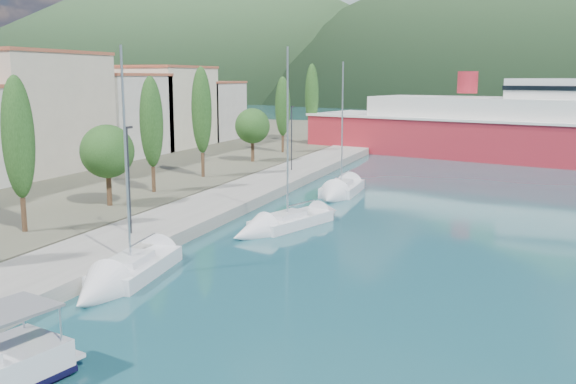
% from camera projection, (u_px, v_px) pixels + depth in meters
% --- Properties ---
extents(ground, '(1400.00, 1400.00, 0.00)m').
position_uv_depth(ground, '(464.00, 124.00, 132.84)').
color(ground, '#1D525C').
extents(quay, '(5.00, 88.00, 0.80)m').
position_uv_depth(quay, '(232.00, 199.00, 48.96)').
color(quay, gray).
rests_on(quay, ground).
extents(town_buildings, '(9.20, 69.20, 11.30)m').
position_uv_depth(town_buildings, '(73.00, 117.00, 65.93)').
color(town_buildings, beige).
rests_on(town_buildings, land_strip).
extents(tree_row, '(3.71, 64.70, 10.66)m').
position_uv_depth(tree_row, '(194.00, 122.00, 55.64)').
color(tree_row, '#47301E').
rests_on(tree_row, land_strip).
extents(lamp_posts, '(0.15, 47.64, 6.06)m').
position_uv_depth(lamp_posts, '(151.00, 171.00, 38.01)').
color(lamp_posts, '#2D2D33').
rests_on(lamp_posts, quay).
extents(sailboat_near, '(3.50, 8.58, 11.98)m').
position_uv_depth(sailboat_near, '(115.00, 281.00, 29.41)').
color(sailboat_near, silver).
rests_on(sailboat_near, ground).
extents(sailboat_mid, '(4.94, 8.81, 12.30)m').
position_uv_depth(sailboat_mid, '(271.00, 227.00, 40.08)').
color(sailboat_mid, silver).
rests_on(sailboat_mid, ground).
extents(sailboat_far, '(2.82, 8.10, 11.79)m').
position_uv_depth(sailboat_far, '(337.00, 193.00, 51.69)').
color(sailboat_far, silver).
rests_on(sailboat_far, ground).
extents(ferry, '(55.52, 25.88, 10.81)m').
position_uv_depth(ferry, '(530.00, 132.00, 74.21)').
color(ferry, '#A9202C').
rests_on(ferry, ground).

